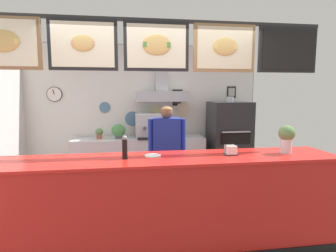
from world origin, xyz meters
The scene contains 15 objects.
ground_plane centered at (0.00, 0.00, 0.00)m, with size 5.60×5.60×0.00m, color #514C47.
back_wall_assembly centered at (0.02, 2.03, 1.46)m, with size 4.67×2.59×2.71m.
service_counter centered at (0.00, -0.55, 0.54)m, with size 4.01×0.69×1.07m.
back_prep_counter centered at (-0.12, 1.83, 0.45)m, with size 2.51×0.56×0.91m.
pizza_oven centered at (1.64, 1.69, 0.80)m, with size 0.75×0.72×1.69m.
shop_worker centered at (0.25, 0.65, 0.84)m, with size 0.57×0.27×1.56m.
espresso_machine centered at (0.07, 1.80, 1.13)m, with size 0.51×0.47×0.47m.
potted_sage centered at (0.71, 1.83, 1.02)m, with size 0.19×0.19×0.22m.
potted_thyme centered at (-0.86, 1.80, 1.02)m, with size 0.14×0.14×0.20m.
potted_rosemary centered at (-0.51, 1.80, 1.05)m, with size 0.26×0.26×0.27m.
potted_basil centered at (0.35, 1.84, 1.05)m, with size 0.21×0.21×0.27m.
basil_vase centered at (1.47, -0.55, 1.25)m, with size 0.18×0.18×0.33m.
pepper_grinder centered at (-0.38, -0.55, 1.20)m, with size 0.06×0.06×0.25m.
condiment_plate centered at (-0.07, -0.47, 1.08)m, with size 0.18×0.18×0.01m.
napkin_holder centered at (0.81, -0.52, 1.12)m, with size 0.14×0.13×0.12m.
Camera 1 is at (-0.35, -3.49, 1.79)m, focal length 29.82 mm.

